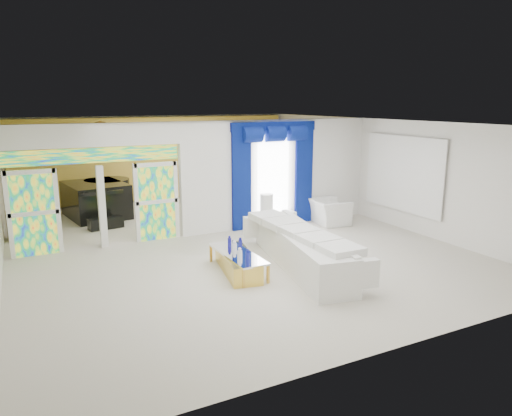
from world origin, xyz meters
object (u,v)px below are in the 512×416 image
armchair (329,212)px  white_sofa (300,250)px  coffee_table (238,263)px  grand_piano (96,200)px  console_table (276,220)px

armchair → white_sofa: bearing=142.7°
coffee_table → grand_piano: (-1.87, 6.41, 0.33)m
white_sofa → coffee_table: 1.39m
white_sofa → console_table: (1.13, 3.11, -0.18)m
coffee_table → grand_piano: size_ratio=0.86×
coffee_table → armchair: 4.72m
grand_piano → console_table: bearing=-48.5°
console_table → grand_piano: bearing=140.4°
white_sofa → coffee_table: size_ratio=2.20×
white_sofa → grand_piano: size_ratio=1.90×
console_table → armchair: bearing=-13.9°
grand_piano → coffee_table: bearing=-82.7°
grand_piano → armchair: bearing=-42.9°
white_sofa → coffee_table: (-1.35, 0.30, -0.18)m
white_sofa → armchair: (2.70, 2.73, -0.02)m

